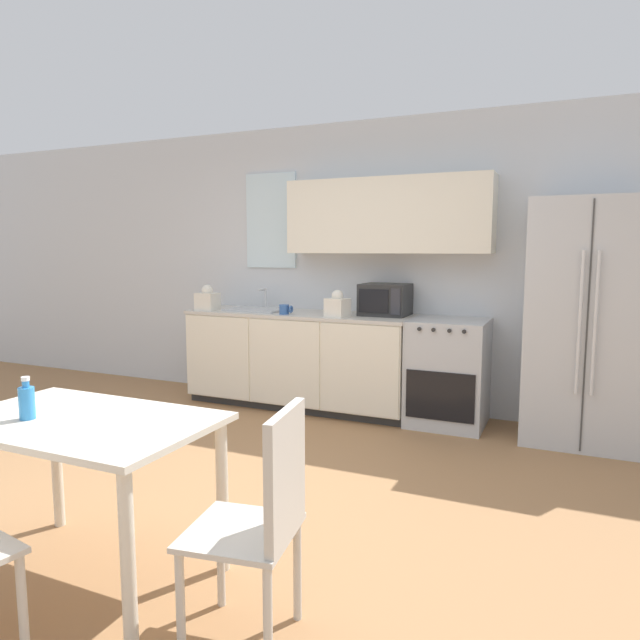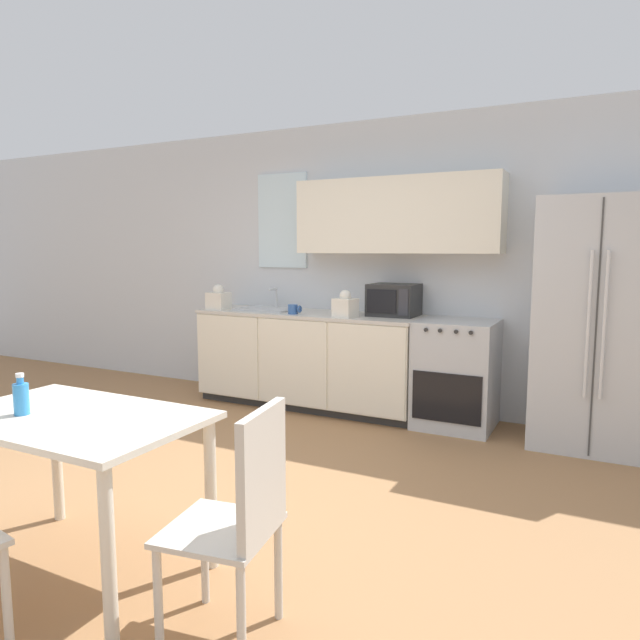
% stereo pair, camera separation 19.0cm
% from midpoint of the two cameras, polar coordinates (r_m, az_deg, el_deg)
% --- Properties ---
extents(ground_plane, '(12.00, 12.00, 0.00)m').
position_cam_midpoint_polar(ground_plane, '(3.68, -11.05, -17.24)').
color(ground_plane, '#9E7047').
extents(wall_back, '(12.00, 0.38, 2.70)m').
position_cam_midpoint_polar(wall_back, '(5.46, 3.54, 6.27)').
color(wall_back, silver).
rests_on(wall_back, ground_plane).
extents(kitchen_counter, '(2.20, 0.66, 0.91)m').
position_cam_midpoint_polar(kitchen_counter, '(5.48, -3.04, -3.93)').
color(kitchen_counter, '#333333').
rests_on(kitchen_counter, ground_plane).
extents(oven_range, '(0.64, 0.64, 0.91)m').
position_cam_midpoint_polar(oven_range, '(5.02, 11.62, -5.15)').
color(oven_range, '#B7BABC').
rests_on(oven_range, ground_plane).
extents(refrigerator, '(0.87, 0.71, 1.89)m').
position_cam_midpoint_polar(refrigerator, '(4.81, 24.06, -0.24)').
color(refrigerator, silver).
rests_on(refrigerator, ground_plane).
extents(kitchen_sink, '(0.56, 0.42, 0.21)m').
position_cam_midpoint_polar(kitchen_sink, '(5.65, -7.25, 1.12)').
color(kitchen_sink, '#B7BABC').
rests_on(kitchen_sink, kitchen_counter).
extents(microwave, '(0.42, 0.37, 0.29)m').
position_cam_midpoint_polar(microwave, '(5.19, 5.50, 2.05)').
color(microwave, '#282828').
rests_on(microwave, kitchen_counter).
extents(coffee_mug, '(0.13, 0.09, 0.09)m').
position_cam_midpoint_polar(coffee_mug, '(5.27, -4.56, 1.06)').
color(coffee_mug, '#335999').
rests_on(coffee_mug, kitchen_counter).
extents(grocery_bag_0, '(0.22, 0.20, 0.24)m').
position_cam_midpoint_polar(grocery_bag_0, '(5.04, 0.68, 1.46)').
color(grocery_bag_0, silver).
rests_on(grocery_bag_0, kitchen_counter).
extents(grocery_bag_1, '(0.21, 0.18, 0.25)m').
position_cam_midpoint_polar(grocery_bag_1, '(5.72, -12.13, 2.01)').
color(grocery_bag_1, silver).
rests_on(grocery_bag_1, kitchen_counter).
extents(dining_table, '(1.19, 0.74, 0.76)m').
position_cam_midpoint_polar(dining_table, '(2.87, -24.49, -11.11)').
color(dining_table, beige).
rests_on(dining_table, ground_plane).
extents(dining_chair_side, '(0.46, 0.46, 0.93)m').
position_cam_midpoint_polar(dining_chair_side, '(2.27, -8.08, -18.38)').
color(dining_chair_side, beige).
rests_on(dining_chair_side, ground_plane).
extents(drink_bottle, '(0.07, 0.07, 0.19)m').
position_cam_midpoint_polar(drink_bottle, '(2.91, -28.96, -7.17)').
color(drink_bottle, '#338CD8').
rests_on(drink_bottle, dining_table).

